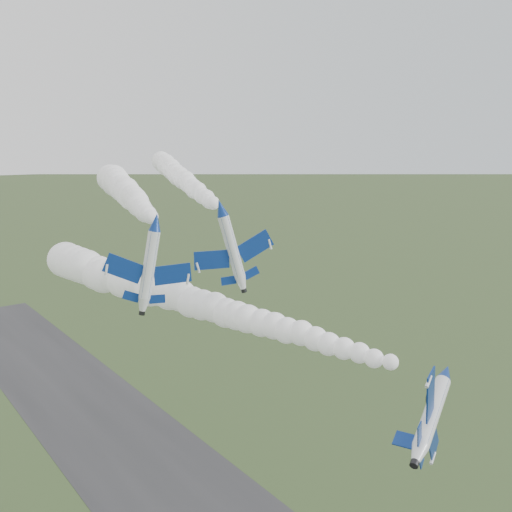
{
  "coord_description": "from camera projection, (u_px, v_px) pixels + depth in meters",
  "views": [
    {
      "loc": [
        -37.76,
        -37.13,
        53.55
      ],
      "look_at": [
        2.68,
        16.59,
        40.2
      ],
      "focal_mm": 40.0,
      "sensor_mm": 36.0,
      "label": 1
    }
  ],
  "objects": [
    {
      "name": "smoke_trail_jet_pair_right",
      "position": [
        179.0,
        176.0,
        103.78
      ],
      "size": [
        28.68,
        64.21,
        4.44
      ],
      "primitive_type": null,
      "rotation": [
        0.0,
        0.0,
        -0.37
      ],
      "color": "white"
    },
    {
      "name": "runway",
      "position": [
        188.0,
        507.0,
        85.3
      ],
      "size": [
        24.0,
        260.0,
        0.04
      ],
      "primitive_type": "cube",
      "color": "#2C2C2E",
      "rests_on": "ground"
    },
    {
      "name": "jet_lead",
      "position": [
        447.0,
        373.0,
        59.3
      ],
      "size": [
        6.89,
        12.97,
        10.32
      ],
      "rotation": [
        0.0,
        1.18,
        0.39
      ],
      "color": "white"
    },
    {
      "name": "smoke_trail_jet_pair_left",
      "position": [
        125.0,
        191.0,
        92.74
      ],
      "size": [
        25.23,
        56.4,
        5.58
      ],
      "primitive_type": null,
      "rotation": [
        0.0,
        0.0,
        -0.35
      ],
      "color": "white"
    },
    {
      "name": "jet_pair_left",
      "position": [
        156.0,
        222.0,
        63.66
      ],
      "size": [
        9.81,
        11.5,
        3.28
      ],
      "rotation": [
        0.0,
        0.18,
        -0.35
      ],
      "color": "white"
    },
    {
      "name": "smoke_trail_jet_lead",
      "position": [
        197.0,
        302.0,
        76.15
      ],
      "size": [
        28.11,
        57.11,
        5.65
      ],
      "primitive_type": null,
      "rotation": [
        0.0,
        0.0,
        0.39
      ],
      "color": "white"
    },
    {
      "name": "jet_pair_right",
      "position": [
        221.0,
        208.0,
        69.3
      ],
      "size": [
        9.99,
        11.89,
        3.76
      ],
      "rotation": [
        0.0,
        -0.26,
        -0.37
      ],
      "color": "white"
    }
  ]
}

